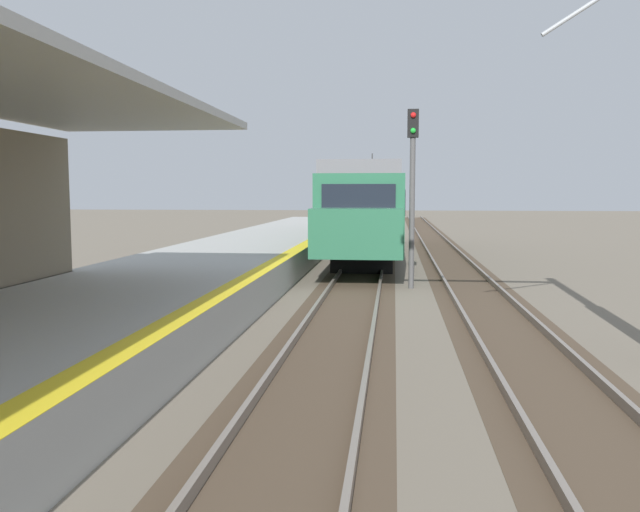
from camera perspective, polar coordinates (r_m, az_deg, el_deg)
station_platform at (r=13.64m, az=-17.64°, el=-4.76°), size 5.00×80.00×0.91m
track_pair_nearest_platform at (r=16.52m, az=2.42°, el=-4.17°), size 2.34×120.00×0.16m
track_pair_middle at (r=16.64m, az=14.21°, el=-4.26°), size 2.34×120.00×0.16m
approaching_train at (r=29.49m, az=4.23°, el=4.21°), size 2.93×19.60×4.76m
rail_signal_post at (r=19.55m, az=7.94°, el=6.53°), size 0.32×0.34×5.20m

